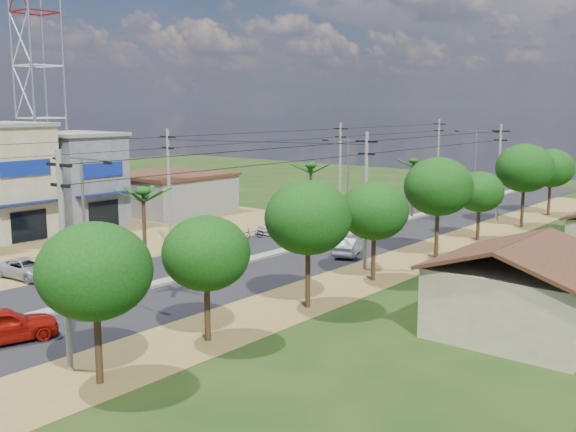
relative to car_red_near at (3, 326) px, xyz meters
The scene contains 37 objects.
ground 6.55m from the car_red_near, 111.07° to the left, with size 160.00×160.00×0.00m, color black.
road 21.21m from the car_red_near, 96.33° to the left, with size 12.00×110.00×0.04m, color black.
median 24.19m from the car_red_near, 95.55° to the left, with size 1.00×90.00×0.18m, color #605E56.
dirt_lot_west 22.34m from the car_red_near, 140.95° to the left, with size 18.00×46.00×0.04m, color brown.
dirt_shoulder_east 21.96m from the car_red_near, 73.69° to the left, with size 5.00×90.00×0.03m, color brown.
shophouse_cream 27.87m from the car_red_near, 151.75° to the left, with size 9.00×6.40×9.30m.
shophouse_grey 31.70m from the car_red_near, 140.47° to the left, with size 9.00×6.40×8.30m.
low_shed 38.08m from the car_red_near, 127.82° to the left, with size 10.40×10.40×3.95m.
telecom_tower 39.98m from the car_red_near, 145.63° to the left, with size 3.80×3.80×43.00m.
house_east_near 23.93m from the car_red_near, 42.29° to the left, with size 7.60×7.50×4.60m.
tree_east_a 8.05m from the car_red_near, ahead, with size 4.40×4.40×6.37m.
tree_east_b 9.81m from the car_red_near, 41.07° to the left, with size 4.00×4.00×5.83m.
tree_east_c 15.54m from the car_red_near, 60.60° to the left, with size 4.60×4.60×6.83m.
tree_east_d 21.56m from the car_red_near, 70.61° to the left, with size 4.20×4.20×6.13m.
tree_east_e 29.30m from the car_red_near, 75.49° to the left, with size 4.80×4.80×7.14m.
tree_east_f 36.84m from the car_red_near, 79.23° to the left, with size 3.80×3.80×5.52m.
tree_east_g 44.91m from the car_red_near, 80.39° to the left, with size 5.00×5.00×7.38m.
tree_east_h 52.70m from the car_red_near, 82.17° to the left, with size 4.40×4.40×6.52m.
palm_median_near 11.36m from the car_red_near, 103.07° to the left, with size 2.00×2.00×6.15m.
palm_median_mid 26.66m from the car_red_near, 95.12° to the left, with size 2.00×2.00×6.55m.
palm_median_far 42.37m from the car_red_near, 93.18° to the left, with size 2.00×2.00×5.85m.
streetlight_near 7.62m from the car_red_near, 111.07° to the left, with size 5.10×0.18×8.00m.
streetlight_mid 31.41m from the car_red_near, 94.30° to the left, with size 5.10×0.18×8.00m.
streetlight_far 56.26m from the car_red_near, 92.39° to the left, with size 5.10×0.18×8.00m.
utility_pole_w_b 20.72m from the car_red_near, 117.33° to the left, with size 1.60×0.24×9.00m.
utility_pole_w_c 41.33m from the car_red_near, 103.12° to the left, with size 1.60×0.24×9.00m.
utility_pole_w_d 61.90m from the car_red_near, 98.69° to the left, with size 1.60×0.24×9.00m.
utility_pole_e_a 6.50m from the car_red_near, ahead, with size 1.60×0.24×9.00m.
utility_pole_e_b 23.00m from the car_red_near, 76.83° to the left, with size 1.60×0.24×9.00m.
utility_pole_e_c 44.54m from the car_red_near, 83.32° to the left, with size 1.60×0.24×9.00m.
car_red_near is the anchor object (origin of this frame).
car_silver_mid 24.95m from the car_red_near, 85.41° to the left, with size 1.38×3.97×1.31m, color #97999F.
car_white_far 29.66m from the car_red_near, 104.32° to the left, with size 2.02×4.96×1.44m, color #B3B2AE.
car_parked_silver 11.99m from the car_red_near, 145.15° to the left, with size 2.03×4.40×1.22m, color #97999F.
car_parked_dark 20.30m from the car_red_near, 129.53° to the left, with size 1.71×4.25×1.45m, color black.
moto_rider_west_a 26.11m from the car_red_near, 106.32° to the left, with size 0.63×1.80×0.95m, color black.
moto_rider_west_b 33.09m from the car_red_near, 96.14° to the left, with size 0.53×1.86×1.12m, color black.
Camera 1 is at (30.77, -20.56, 10.69)m, focal length 42.00 mm.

